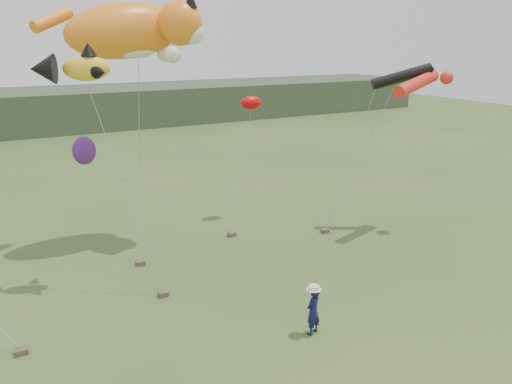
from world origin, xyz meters
TOP-DOWN VIEW (x-y plane):
  - ground at (0.00, 0.00)m, footprint 120.00×120.00m
  - headland at (-3.11, 44.69)m, footprint 90.00×13.00m
  - festival_attendant at (-0.01, -1.11)m, footprint 0.68×0.57m
  - sandbag_anchors at (-1.56, 5.12)m, footprint 14.19×5.63m
  - cat_kite at (-2.01, 9.24)m, footprint 6.69×3.57m
  - fish_kite at (-5.35, 6.05)m, footprint 2.82×1.86m
  - tube_kites at (9.58, 4.61)m, footprint 3.24×2.67m
  - misc_kites at (-1.67, 10.13)m, footprint 9.29×1.17m

SIDE VIEW (x-z plane):
  - ground at x=0.00m, z-range 0.00..0.00m
  - sandbag_anchors at x=-1.56m, z-range 0.00..0.18m
  - festival_attendant at x=-0.01m, z-range 0.00..1.59m
  - headland at x=-3.11m, z-range -0.08..3.92m
  - misc_kites at x=-1.67m, z-range 3.53..6.19m
  - tube_kites at x=9.58m, z-range 6.51..7.97m
  - fish_kite at x=-5.35m, z-range 7.38..8.76m
  - cat_kite at x=-2.01m, z-range 7.93..10.85m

